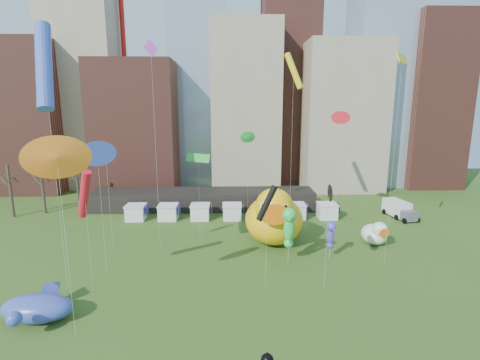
{
  "coord_description": "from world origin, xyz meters",
  "views": [
    {
      "loc": [
        0.74,
        -18.33,
        17.62
      ],
      "look_at": [
        1.48,
        8.5,
        12.0
      ],
      "focal_mm": 27.0,
      "sensor_mm": 36.0,
      "label": 1
    }
  ],
  "objects_px": {
    "seahorse_purple": "(331,233)",
    "seahorse_green": "(289,225)",
    "big_duck": "(274,217)",
    "small_duck": "(375,233)",
    "box_truck": "(399,209)",
    "whale_inflatable": "(38,306)"
  },
  "relations": [
    {
      "from": "seahorse_purple",
      "to": "seahorse_green",
      "type": "bearing_deg",
      "value": -171.01
    },
    {
      "from": "big_duck",
      "to": "small_duck",
      "type": "xyz_separation_m",
      "value": [
        12.97,
        -0.52,
        -2.1
      ]
    },
    {
      "from": "big_duck",
      "to": "box_truck",
      "type": "height_order",
      "value": "big_duck"
    },
    {
      "from": "seahorse_green",
      "to": "seahorse_purple",
      "type": "height_order",
      "value": "seahorse_green"
    },
    {
      "from": "seahorse_green",
      "to": "whale_inflatable",
      "type": "bearing_deg",
      "value": -147.71
    },
    {
      "from": "seahorse_green",
      "to": "box_truck",
      "type": "bearing_deg",
      "value": 46.82
    },
    {
      "from": "big_duck",
      "to": "whale_inflatable",
      "type": "height_order",
      "value": "big_duck"
    },
    {
      "from": "big_duck",
      "to": "whale_inflatable",
      "type": "relative_size",
      "value": 1.41
    },
    {
      "from": "big_duck",
      "to": "seahorse_green",
      "type": "distance_m",
      "value": 5.92
    },
    {
      "from": "big_duck",
      "to": "seahorse_purple",
      "type": "distance_m",
      "value": 7.62
    },
    {
      "from": "big_duck",
      "to": "whale_inflatable",
      "type": "distance_m",
      "value": 27.01
    },
    {
      "from": "small_duck",
      "to": "whale_inflatable",
      "type": "height_order",
      "value": "small_duck"
    },
    {
      "from": "seahorse_purple",
      "to": "box_truck",
      "type": "height_order",
      "value": "seahorse_purple"
    },
    {
      "from": "seahorse_purple",
      "to": "whale_inflatable",
      "type": "height_order",
      "value": "seahorse_purple"
    },
    {
      "from": "small_duck",
      "to": "seahorse_purple",
      "type": "bearing_deg",
      "value": -157.63
    },
    {
      "from": "box_truck",
      "to": "whale_inflatable",
      "type": "bearing_deg",
      "value": -159.64
    },
    {
      "from": "whale_inflatable",
      "to": "box_truck",
      "type": "height_order",
      "value": "whale_inflatable"
    },
    {
      "from": "whale_inflatable",
      "to": "seahorse_purple",
      "type": "bearing_deg",
      "value": 23.89
    },
    {
      "from": "big_duck",
      "to": "box_truck",
      "type": "xyz_separation_m",
      "value": [
        21.24,
        10.71,
        -2.28
      ]
    },
    {
      "from": "big_duck",
      "to": "small_duck",
      "type": "bearing_deg",
      "value": 4.85
    },
    {
      "from": "seahorse_purple",
      "to": "whale_inflatable",
      "type": "distance_m",
      "value": 29.93
    },
    {
      "from": "seahorse_green",
      "to": "box_truck",
      "type": "height_order",
      "value": "seahorse_green"
    }
  ]
}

